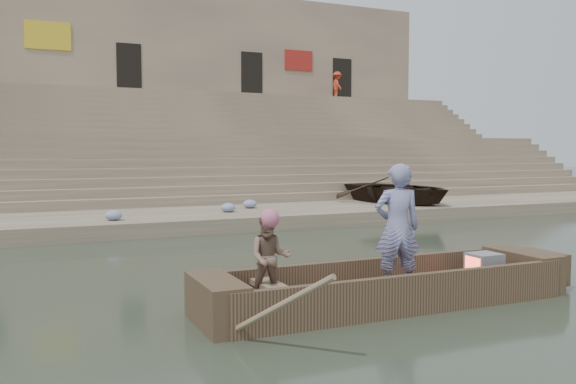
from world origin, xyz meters
TOP-DOWN VIEW (x-y plane):
  - ground at (0.00, 0.00)m, footprint 120.00×120.00m
  - lower_landing at (0.00, 8.00)m, footprint 32.00×4.00m
  - mid_landing at (0.00, 15.50)m, footprint 32.00×3.00m
  - upper_landing at (0.00, 22.50)m, footprint 32.00×3.00m
  - ghat_steps at (0.00, 17.19)m, footprint 32.00×11.00m
  - building_wall at (0.00, 26.50)m, footprint 32.00×5.07m
  - main_rowboat at (-2.70, -1.85)m, footprint 5.00×1.30m
  - rowboat_trim at (-2.49, -1.85)m, footprint 6.04×2.63m
  - standing_man at (-2.63, -1.96)m, footprint 0.76×0.61m
  - rowing_man at (-4.50, -1.76)m, footprint 0.68×0.61m
  - television at (-0.94, -1.85)m, footprint 0.46×0.42m
  - beached_rowboat at (4.40, 8.22)m, footprint 3.83×4.89m
  - pedestrian at (9.75, 22.35)m, footprint 0.76×1.14m
  - cloth_bundles at (-2.70, 7.74)m, footprint 4.82×2.07m

SIDE VIEW (x-z plane):
  - ground at x=0.00m, z-range 0.00..0.00m
  - main_rowboat at x=-2.70m, z-range 0.00..0.22m
  - lower_landing at x=0.00m, z-range 0.00..0.40m
  - rowboat_trim at x=-2.49m, z-range -0.61..1.22m
  - television at x=-0.94m, z-range 0.22..0.62m
  - cloth_bundles at x=-2.70m, z-range 0.40..0.66m
  - rowing_man at x=-4.50m, z-range 0.22..1.38m
  - beached_rowboat at x=4.40m, z-range 0.40..1.32m
  - standing_man at x=-2.63m, z-range 0.22..2.03m
  - mid_landing at x=0.00m, z-range 0.00..2.80m
  - ghat_steps at x=0.00m, z-range -0.80..4.40m
  - upper_landing at x=0.00m, z-range 0.00..5.20m
  - building_wall at x=0.00m, z-range 0.00..11.20m
  - pedestrian at x=9.75m, z-range 5.20..6.84m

